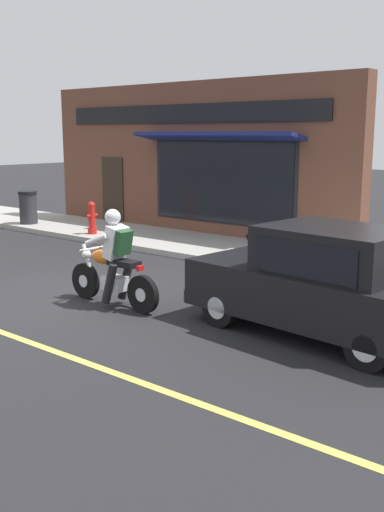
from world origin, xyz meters
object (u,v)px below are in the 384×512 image
motorcycle_with_rider (113,266)px  car_hatchback (322,283)px  fire_hydrant (92,218)px  trash_bin (28,207)px

motorcycle_with_rider → car_hatchback: (0.84, -3.36, 0.09)m
car_hatchback → fire_hydrant: car_hatchback is taller
fire_hydrant → motorcycle_with_rider: bearing=-128.1°
motorcycle_with_rider → fire_hydrant: size_ratio=2.30×
fire_hydrant → trash_bin: bearing=89.1°
motorcycle_with_rider → trash_bin: bearing=63.1°
car_hatchback → trash_bin: car_hatchback is taller
motorcycle_with_rider → car_hatchback: motorcycle_with_rider is taller
car_hatchback → trash_bin: (3.28, 11.48, -0.13)m
car_hatchback → trash_bin: size_ratio=3.99×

